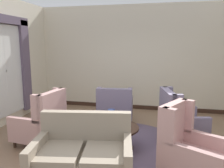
% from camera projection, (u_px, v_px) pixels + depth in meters
% --- Properties ---
extents(ground, '(8.53, 8.53, 0.00)m').
position_uv_depth(ground, '(117.00, 152.00, 4.15)').
color(ground, '#896B51').
extents(wall_back, '(6.25, 0.08, 3.15)m').
position_uv_depth(wall_back, '(137.00, 58.00, 6.75)').
color(wall_back, beige).
rests_on(wall_back, ground).
extents(wall_left, '(0.08, 4.19, 3.15)m').
position_uv_depth(wall_left, '(1.00, 62.00, 5.39)').
color(wall_left, beige).
rests_on(wall_left, ground).
extents(baseboard_back, '(6.09, 0.03, 0.12)m').
position_uv_depth(baseboard_back, '(136.00, 107.00, 6.96)').
color(baseboard_back, '#382319').
rests_on(baseboard_back, ground).
extents(area_rug, '(2.63, 2.63, 0.01)m').
position_uv_depth(area_rug, '(120.00, 145.00, 4.43)').
color(area_rug, '#5B4C60').
rests_on(area_rug, ground).
extents(window_with_curtains, '(0.12, 1.83, 2.50)m').
position_uv_depth(window_with_curtains, '(6.00, 64.00, 5.42)').
color(window_with_curtains, silver).
extents(coffee_table, '(0.93, 0.93, 0.45)m').
position_uv_depth(coffee_table, '(114.00, 130.00, 4.23)').
color(coffee_table, '#382319').
rests_on(coffee_table, ground).
extents(porcelain_vase, '(0.18, 0.18, 0.34)m').
position_uv_depth(porcelain_vase, '(111.00, 119.00, 4.19)').
color(porcelain_vase, '#384C93').
rests_on(porcelain_vase, coffee_table).
extents(settee, '(1.51, 1.10, 0.96)m').
position_uv_depth(settee, '(83.00, 155.00, 3.21)').
color(settee, gray).
rests_on(settee, ground).
extents(armchair_near_window, '(0.91, 0.88, 0.96)m').
position_uv_depth(armchair_near_window, '(115.00, 108.00, 5.56)').
color(armchair_near_window, slate).
rests_on(armchair_near_window, ground).
extents(armchair_near_sideboard, '(1.15, 1.08, 1.10)m').
position_uv_depth(armchair_near_sideboard, '(189.00, 148.00, 3.34)').
color(armchair_near_sideboard, tan).
rests_on(armchair_near_sideboard, ground).
extents(armchair_beside_settee, '(0.95, 0.98, 1.10)m').
position_uv_depth(armchair_beside_settee, '(179.00, 122.00, 4.44)').
color(armchair_beside_settee, slate).
rests_on(armchair_beside_settee, ground).
extents(armchair_far_left, '(0.93, 0.87, 1.10)m').
position_uv_depth(armchair_far_left, '(43.00, 122.00, 4.41)').
color(armchair_far_left, tan).
rests_on(armchair_far_left, ground).
extents(side_table, '(0.48, 0.48, 0.69)m').
position_uv_depth(side_table, '(176.00, 111.00, 5.35)').
color(side_table, '#382319').
rests_on(side_table, ground).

